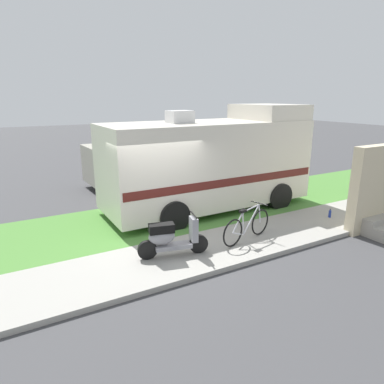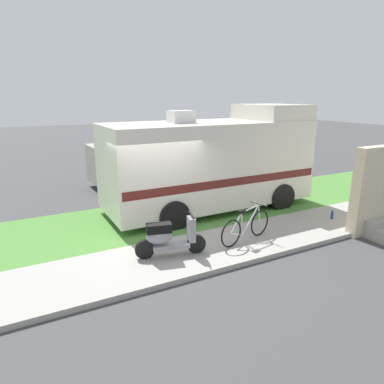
{
  "view_description": "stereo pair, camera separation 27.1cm",
  "coord_description": "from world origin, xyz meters",
  "px_view_note": "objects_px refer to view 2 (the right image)",
  "views": [
    {
      "loc": [
        -3.56,
        -7.6,
        3.65
      ],
      "look_at": [
        0.9,
        0.3,
        1.1
      ],
      "focal_mm": 32.03,
      "sensor_mm": 36.0,
      "label": 1
    },
    {
      "loc": [
        -3.32,
        -7.73,
        3.65
      ],
      "look_at": [
        0.9,
        0.3,
        1.1
      ],
      "focal_mm": 32.03,
      "sensor_mm": 36.0,
      "label": 2
    }
  ],
  "objects_px": {
    "bottle_green": "(332,215)",
    "bicycle": "(246,226)",
    "motorhome_rv": "(212,162)",
    "scooter": "(168,237)",
    "pickup_truck_far": "(226,145)",
    "pickup_truck_near": "(140,163)"
  },
  "relations": [
    {
      "from": "motorhome_rv",
      "to": "bicycle",
      "type": "xyz_separation_m",
      "value": [
        -0.73,
        -2.87,
        -1.1
      ]
    },
    {
      "from": "motorhome_rv",
      "to": "bicycle",
      "type": "height_order",
      "value": "motorhome_rv"
    },
    {
      "from": "bottle_green",
      "to": "bicycle",
      "type": "bearing_deg",
      "value": -177.87
    },
    {
      "from": "motorhome_rv",
      "to": "bottle_green",
      "type": "relative_size",
      "value": 25.36
    },
    {
      "from": "scooter",
      "to": "bicycle",
      "type": "height_order",
      "value": "scooter"
    },
    {
      "from": "pickup_truck_far",
      "to": "motorhome_rv",
      "type": "bearing_deg",
      "value": -126.23
    },
    {
      "from": "bicycle",
      "to": "bottle_green",
      "type": "relative_size",
      "value": 6.6
    },
    {
      "from": "pickup_truck_near",
      "to": "bottle_green",
      "type": "height_order",
      "value": "pickup_truck_near"
    },
    {
      "from": "motorhome_rv",
      "to": "pickup_truck_near",
      "type": "relative_size",
      "value": 1.31
    },
    {
      "from": "scooter",
      "to": "bottle_green",
      "type": "relative_size",
      "value": 6.09
    },
    {
      "from": "scooter",
      "to": "pickup_truck_far",
      "type": "distance_m",
      "value": 12.91
    },
    {
      "from": "bottle_green",
      "to": "pickup_truck_near",
      "type": "bearing_deg",
      "value": 116.5
    },
    {
      "from": "pickup_truck_near",
      "to": "pickup_truck_far",
      "type": "xyz_separation_m",
      "value": [
        6.3,
        3.04,
        -0.03
      ]
    },
    {
      "from": "bicycle",
      "to": "pickup_truck_far",
      "type": "distance_m",
      "value": 11.84
    },
    {
      "from": "bicycle",
      "to": "pickup_truck_far",
      "type": "relative_size",
      "value": 0.3
    },
    {
      "from": "bicycle",
      "to": "bottle_green",
      "type": "bearing_deg",
      "value": 2.13
    },
    {
      "from": "motorhome_rv",
      "to": "pickup_truck_far",
      "type": "xyz_separation_m",
      "value": [
        5.34,
        7.29,
        -0.69
      ]
    },
    {
      "from": "scooter",
      "to": "bicycle",
      "type": "distance_m",
      "value": 2.07
    },
    {
      "from": "pickup_truck_near",
      "to": "bottle_green",
      "type": "bearing_deg",
      "value": -63.5
    },
    {
      "from": "motorhome_rv",
      "to": "bicycle",
      "type": "relative_size",
      "value": 3.84
    },
    {
      "from": "scooter",
      "to": "pickup_truck_near",
      "type": "height_order",
      "value": "pickup_truck_near"
    },
    {
      "from": "motorhome_rv",
      "to": "scooter",
      "type": "xyz_separation_m",
      "value": [
        -2.79,
        -2.73,
        -1.03
      ]
    }
  ]
}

